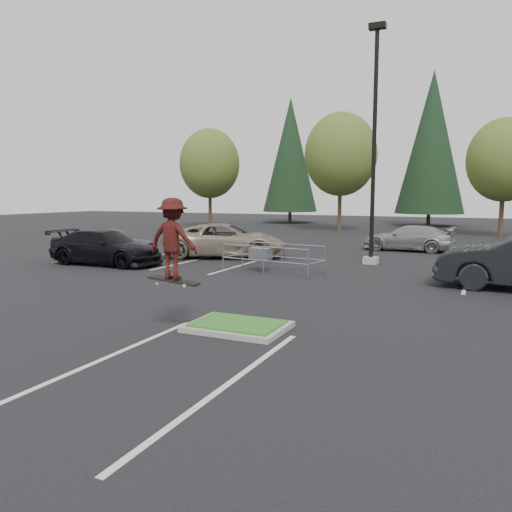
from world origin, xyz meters
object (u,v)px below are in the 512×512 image
at_px(car_far_silver, 409,238).
at_px(car_l_black, 106,247).
at_px(decid_a, 210,166).
at_px(conif_a, 290,155).
at_px(skateboarder, 173,239).
at_px(decid_c, 504,163).
at_px(decid_b, 341,157).
at_px(cart_corral, 263,254).
at_px(conif_b, 432,143).
at_px(car_l_tan, 224,240).
at_px(light_pole, 374,159).
at_px(car_l_grey, 112,242).

bearing_deg(car_far_silver, car_l_black, -42.72).
bearing_deg(decid_a, car_l_black, -70.83).
height_order(conif_a, skateboarder, conif_a).
bearing_deg(decid_c, decid_b, 176.66).
bearing_deg(car_l_black, cart_corral, -82.75).
relative_size(car_l_black, car_far_silver, 1.09).
bearing_deg(conif_b, car_l_tan, -102.57).
xyz_separation_m(decid_b, cart_corral, (3.07, -22.46, -5.34)).
bearing_deg(car_far_silver, light_pole, -4.31).
bearing_deg(conif_a, decid_a, -111.91).
height_order(decid_b, conif_a, conif_a).
bearing_deg(conif_b, light_pole, -88.99).
xyz_separation_m(light_pole, car_l_grey, (-12.00, -2.81, -3.83)).
height_order(decid_a, decid_b, decid_b).
distance_m(decid_c, car_far_silver, 13.53).
height_order(conif_a, cart_corral, conif_a).
relative_size(cart_corral, skateboarder, 2.12).
relative_size(decid_b, car_far_silver, 2.02).
bearing_deg(car_l_black, decid_c, -36.36).
bearing_deg(decid_a, skateboarder, -61.36).
relative_size(decid_b, car_l_tan, 1.63).
height_order(light_pole, car_l_grey, light_pole).
bearing_deg(skateboarder, car_l_black, -42.37).
relative_size(decid_b, conif_b, 0.66).
distance_m(conif_a, car_l_black, 33.84).
bearing_deg(car_l_tan, light_pole, -105.77).
height_order(conif_a, car_far_silver, conif_a).
xyz_separation_m(decid_c, conif_b, (-5.99, 10.67, 2.59)).
relative_size(light_pole, conif_a, 0.78).
bearing_deg(car_l_black, conif_b, -17.98).
distance_m(decid_a, decid_c, 24.00).
bearing_deg(conif_a, conif_b, 2.05).
bearing_deg(conif_a, car_l_grey, -85.36).
relative_size(decid_c, cart_corral, 2.05).
xyz_separation_m(decid_a, car_l_black, (8.01, -23.03, -4.83)).
height_order(car_l_tan, car_l_black, car_l_tan).
distance_m(car_l_tan, car_far_silver, 10.23).
distance_m(light_pole, car_far_silver, 7.18).
bearing_deg(skateboarder, car_far_silver, -98.48).
xyz_separation_m(decid_b, car_l_tan, (-0.49, -19.19, -5.22)).
bearing_deg(decid_b, car_l_grey, -104.43).
bearing_deg(conif_a, car_l_black, -83.09).
bearing_deg(car_l_black, car_l_tan, -40.19).
height_order(cart_corral, car_far_silver, car_far_silver).
bearing_deg(light_pole, decid_c, 72.89).
height_order(conif_b, skateboarder, conif_b).
height_order(conif_b, car_l_grey, conif_b).
bearing_deg(decid_b, car_far_silver, -59.86).
relative_size(decid_c, conif_a, 0.64).
height_order(light_pole, decid_b, light_pole).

